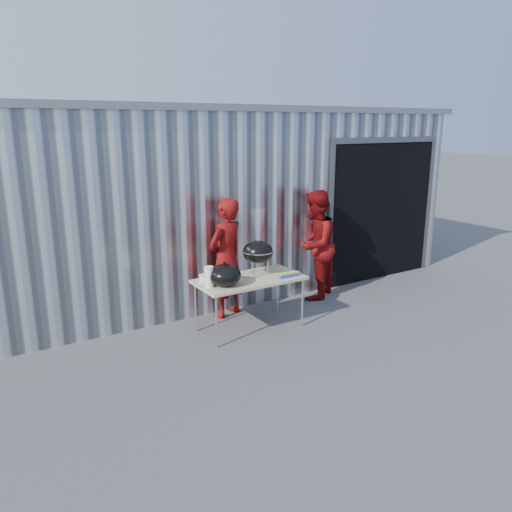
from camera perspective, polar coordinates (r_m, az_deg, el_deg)
ground at (r=6.55m, az=3.76°, el=-10.73°), size 80.00×80.00×0.00m
building at (r=10.42m, az=-6.86°, el=7.68°), size 8.20×6.20×3.10m
folding_table at (r=6.94m, az=-0.74°, el=-2.87°), size 1.50×0.75×0.75m
kettle_grill at (r=6.97m, az=0.21°, el=1.13°), size 0.44×0.44×0.93m
grill_lid at (r=6.59m, az=-3.60°, el=-2.20°), size 0.44×0.44×0.32m
paper_towels at (r=6.55m, az=-5.39°, el=-2.39°), size 0.12×0.12×0.28m
white_tub at (r=6.81m, az=-5.49°, el=-2.49°), size 0.20×0.15×0.10m
foil_box at (r=6.99m, az=3.83°, el=-2.18°), size 0.32×0.05×0.06m
person_cook at (r=7.41m, az=-3.42°, el=-0.23°), size 0.77×0.64×1.80m
person_bystander at (r=8.24m, az=6.73°, el=1.26°), size 1.11×1.05×1.80m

